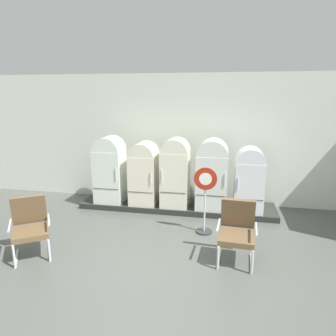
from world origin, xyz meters
name	(u,v)px	position (x,y,z in m)	size (l,w,h in m)	color
ground	(144,284)	(0.00, 0.00, -0.03)	(12.00, 10.00, 0.05)	#4E504C
back_wall	(181,139)	(0.00, 3.66, 1.60)	(11.76, 0.12, 3.18)	silver
display_plinth	(177,206)	(0.00, 3.02, 0.06)	(4.61, 0.95, 0.13)	#292A26
refrigerator_0	(110,168)	(-1.62, 2.89, 0.97)	(0.66, 0.62, 1.60)	silver
refrigerator_1	(144,171)	(-0.78, 2.92, 0.91)	(0.62, 0.69, 1.48)	silver
refrigerator_2	(175,171)	(-0.02, 2.89, 0.98)	(0.63, 0.62, 1.60)	silver
refrigerator_3	(212,172)	(0.82, 2.94, 0.97)	(0.69, 0.72, 1.59)	silver
refrigerator_4	(249,178)	(1.64, 2.89, 0.89)	(0.63, 0.63, 1.44)	white
armchair_left	(30,224)	(-2.11, 0.45, 0.54)	(0.84, 0.88, 1.01)	silver
armchair_right	(237,229)	(1.33, 0.93, 0.54)	(0.66, 0.72, 1.01)	silver
sign_stand	(205,202)	(0.74, 1.83, 0.64)	(0.44, 0.32, 1.34)	#2D2D30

